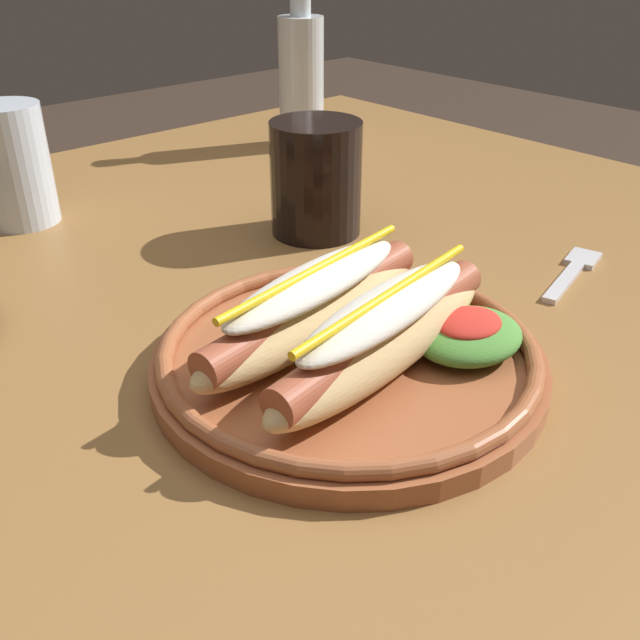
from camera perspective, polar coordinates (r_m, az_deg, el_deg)
dining_table at (r=0.67m, az=-6.24°, el=-5.07°), size 1.20×1.01×0.74m
hot_dog_plate at (r=0.50m, az=2.73°, el=-1.69°), size 0.28×0.28×0.08m
fork at (r=0.69m, az=19.58°, el=3.74°), size 0.12×0.05×0.00m
soda_cup at (r=0.72m, az=-0.33°, el=11.24°), size 0.09×0.09×0.11m
water_cup at (r=0.81m, az=-23.32°, el=11.29°), size 0.07×0.07×0.12m
glass_bottle at (r=1.02m, az=-1.51°, el=18.90°), size 0.06×0.06×0.23m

